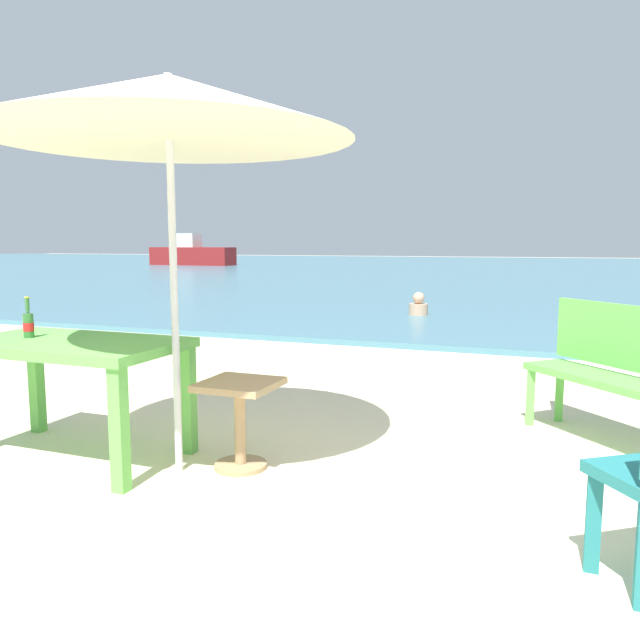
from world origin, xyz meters
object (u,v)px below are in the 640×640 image
object	(u,v)px
picnic_table_green	(70,357)
bench_green_left	(614,365)
swimmer_person	(418,306)
beer_bottle_amber	(28,323)
patio_umbrella	(169,108)
boat_fishing_trawler	(191,254)
side_table_wood	(240,411)

from	to	relation	value
picnic_table_green	bench_green_left	distance (m)	3.57
picnic_table_green	swimmer_person	xyz separation A→B (m)	(0.55, 7.90, -0.41)
beer_bottle_amber	patio_umbrella	world-z (taller)	patio_umbrella
boat_fishing_trawler	bench_green_left	bearing A→B (deg)	-52.51
picnic_table_green	side_table_wood	size ratio (longest dim) A/B	2.59
picnic_table_green	beer_bottle_amber	size ratio (longest dim) A/B	5.28
side_table_wood	bench_green_left	bearing A→B (deg)	31.72
bench_green_left	patio_umbrella	bearing A→B (deg)	-148.66
swimmer_person	boat_fishing_trawler	xyz separation A→B (m)	(-17.58, 20.04, 0.50)
bench_green_left	boat_fishing_trawler	size ratio (longest dim) A/B	0.22
patio_umbrella	swimmer_person	world-z (taller)	patio_umbrella
beer_bottle_amber	side_table_wood	world-z (taller)	beer_bottle_amber
beer_bottle_amber	bench_green_left	size ratio (longest dim) A/B	0.24
beer_bottle_amber	side_table_wood	size ratio (longest dim) A/B	0.49
picnic_table_green	beer_bottle_amber	distance (m)	0.37
patio_umbrella	swimmer_person	bearing A→B (deg)	91.51
patio_umbrella	side_table_wood	bearing A→B (deg)	28.73
picnic_table_green	bench_green_left	bearing A→B (deg)	25.49
swimmer_person	side_table_wood	bearing A→B (deg)	-86.06
side_table_wood	boat_fishing_trawler	bearing A→B (deg)	123.15
patio_umbrella	side_table_wood	world-z (taller)	patio_umbrella
picnic_table_green	boat_fishing_trawler	world-z (taller)	boat_fishing_trawler
patio_umbrella	side_table_wood	xyz separation A→B (m)	(0.32, 0.18, -1.76)
side_table_wood	bench_green_left	world-z (taller)	bench_green_left
picnic_table_green	swimmer_person	bearing A→B (deg)	85.99
beer_bottle_amber	side_table_wood	distance (m)	1.50
boat_fishing_trawler	side_table_wood	bearing A→B (deg)	-56.85
beer_bottle_amber	swimmer_person	bearing A→B (deg)	83.74
patio_umbrella	bench_green_left	size ratio (longest dim) A/B	2.05
picnic_table_green	side_table_wood	xyz separation A→B (m)	(1.08, 0.21, -0.30)
patio_umbrella	beer_bottle_amber	bearing A→B (deg)	-177.46
beer_bottle_amber	patio_umbrella	distance (m)	1.66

